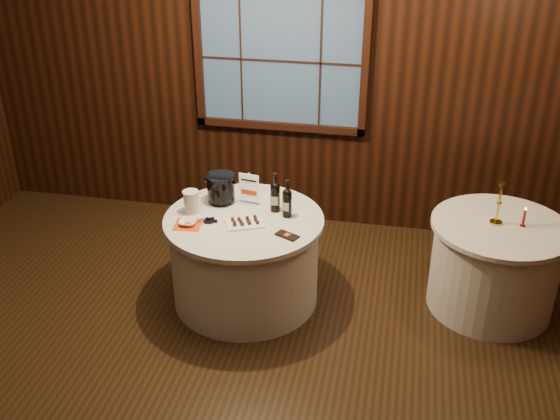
% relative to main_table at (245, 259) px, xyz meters
% --- Properties ---
extents(ground, '(6.00, 6.00, 0.00)m').
position_rel_main_table_xyz_m(ground, '(0.00, -1.00, -0.39)').
color(ground, black).
rests_on(ground, ground).
extents(back_wall, '(6.00, 0.10, 3.00)m').
position_rel_main_table_xyz_m(back_wall, '(0.00, 1.48, 1.16)').
color(back_wall, black).
rests_on(back_wall, ground).
extents(main_table, '(1.28, 1.28, 0.77)m').
position_rel_main_table_xyz_m(main_table, '(0.00, 0.00, 0.00)').
color(main_table, silver).
rests_on(main_table, ground).
extents(side_table, '(1.08, 1.08, 0.77)m').
position_rel_main_table_xyz_m(side_table, '(2.00, 0.30, 0.00)').
color(side_table, silver).
rests_on(side_table, ground).
extents(sign_stand, '(0.17, 0.10, 0.28)m').
position_rel_main_table_xyz_m(sign_stand, '(-0.01, 0.25, 0.48)').
color(sign_stand, silver).
rests_on(sign_stand, main_table).
extents(port_bottle_left, '(0.08, 0.08, 0.33)m').
position_rel_main_table_xyz_m(port_bottle_left, '(0.22, 0.17, 0.53)').
color(port_bottle_left, black).
rests_on(port_bottle_left, main_table).
extents(port_bottle_right, '(0.08, 0.08, 0.32)m').
position_rel_main_table_xyz_m(port_bottle_right, '(0.33, 0.10, 0.52)').
color(port_bottle_right, black).
rests_on(port_bottle_right, main_table).
extents(ice_bucket, '(0.24, 0.24, 0.25)m').
position_rel_main_table_xyz_m(ice_bucket, '(-0.25, 0.23, 0.51)').
color(ice_bucket, black).
rests_on(ice_bucket, main_table).
extents(chocolate_plate, '(0.34, 0.30, 0.04)m').
position_rel_main_table_xyz_m(chocolate_plate, '(0.03, -0.10, 0.40)').
color(chocolate_plate, white).
rests_on(chocolate_plate, main_table).
extents(chocolate_box, '(0.20, 0.16, 0.01)m').
position_rel_main_table_xyz_m(chocolate_box, '(0.39, -0.22, 0.39)').
color(chocolate_box, black).
rests_on(chocolate_box, main_table).
extents(grape_bunch, '(0.18, 0.08, 0.04)m').
position_rel_main_table_xyz_m(grape_bunch, '(-0.24, -0.13, 0.40)').
color(grape_bunch, black).
rests_on(grape_bunch, main_table).
extents(glass_pitcher, '(0.17, 0.13, 0.19)m').
position_rel_main_table_xyz_m(glass_pitcher, '(-0.43, 0.01, 0.48)').
color(glass_pitcher, silver).
rests_on(glass_pitcher, main_table).
extents(orange_napkin, '(0.23, 0.23, 0.00)m').
position_rel_main_table_xyz_m(orange_napkin, '(-0.40, -0.20, 0.38)').
color(orange_napkin, '#E54013').
rests_on(orange_napkin, main_table).
extents(cracker_bowl, '(0.14, 0.14, 0.03)m').
position_rel_main_table_xyz_m(cracker_bowl, '(-0.40, -0.20, 0.40)').
color(cracker_bowl, white).
rests_on(cracker_bowl, orange_napkin).
extents(brass_candlestick, '(0.10, 0.10, 0.35)m').
position_rel_main_table_xyz_m(brass_candlestick, '(1.96, 0.30, 0.51)').
color(brass_candlestick, gold).
rests_on(brass_candlestick, side_table).
extents(red_candle, '(0.05, 0.05, 0.17)m').
position_rel_main_table_xyz_m(red_candle, '(2.15, 0.29, 0.45)').
color(red_candle, gold).
rests_on(red_candle, side_table).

